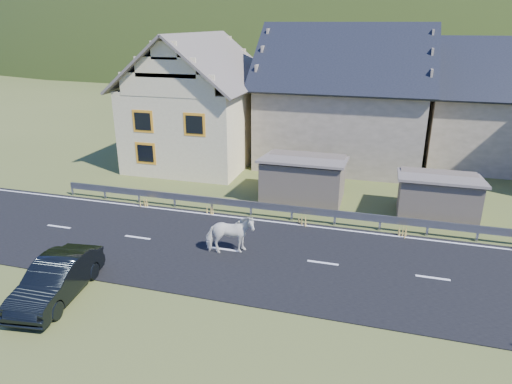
% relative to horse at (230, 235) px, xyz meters
% --- Properties ---
extents(ground, '(160.00, 160.00, 0.00)m').
position_rel_horse_xyz_m(ground, '(3.70, 0.21, -0.85)').
color(ground, '#404E20').
rests_on(ground, ground).
extents(road, '(60.00, 7.00, 0.04)m').
position_rel_horse_xyz_m(road, '(3.70, 0.21, -0.83)').
color(road, black).
rests_on(road, ground).
extents(lane_markings, '(60.00, 6.60, 0.01)m').
position_rel_horse_xyz_m(lane_markings, '(3.70, 0.21, -0.80)').
color(lane_markings, silver).
rests_on(lane_markings, road).
extents(guardrail, '(28.10, 0.09, 0.75)m').
position_rel_horse_xyz_m(guardrail, '(3.70, 3.89, -0.28)').
color(guardrail, '#93969B').
rests_on(guardrail, ground).
extents(shed_left, '(4.30, 3.30, 2.40)m').
position_rel_horse_xyz_m(shed_left, '(1.70, 6.71, 0.25)').
color(shed_left, brown).
rests_on(shed_left, ground).
extents(shed_right, '(3.80, 2.90, 2.20)m').
position_rel_horse_xyz_m(shed_right, '(8.20, 6.21, 0.15)').
color(shed_right, brown).
rests_on(shed_right, ground).
extents(house_cream, '(7.80, 9.80, 8.30)m').
position_rel_horse_xyz_m(house_cream, '(-6.30, 12.21, 3.51)').
color(house_cream, beige).
rests_on(house_cream, ground).
extents(house_stone_a, '(10.80, 9.80, 8.90)m').
position_rel_horse_xyz_m(house_stone_a, '(2.70, 15.21, 3.79)').
color(house_stone_a, tan).
rests_on(house_stone_a, ground).
extents(house_stone_b, '(9.80, 8.80, 8.10)m').
position_rel_horse_xyz_m(house_stone_b, '(12.70, 17.21, 3.39)').
color(house_stone_b, tan).
rests_on(house_stone_b, ground).
extents(mountain, '(440.00, 280.00, 260.00)m').
position_rel_horse_xyz_m(mountain, '(8.70, 180.21, -20.85)').
color(mountain, '#22300E').
rests_on(mountain, ground).
extents(conifer_patch, '(76.00, 50.00, 28.00)m').
position_rel_horse_xyz_m(conifer_patch, '(-51.30, 110.21, 5.15)').
color(conifer_patch, black).
rests_on(conifer_patch, ground).
extents(horse, '(1.49, 2.09, 1.61)m').
position_rel_horse_xyz_m(horse, '(0.00, 0.00, 0.00)').
color(horse, white).
rests_on(horse, road).
extents(car, '(1.96, 4.26, 1.35)m').
position_rel_horse_xyz_m(car, '(-4.59, -4.50, -0.17)').
color(car, black).
rests_on(car, ground).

